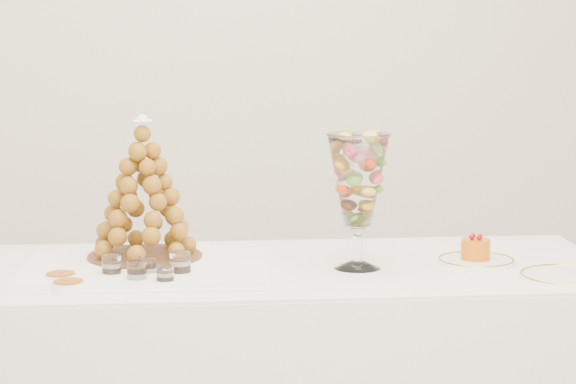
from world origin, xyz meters
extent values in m
cube|color=silver|center=(0.00, 2.00, 1.40)|extent=(4.50, 0.04, 2.80)
cube|color=white|center=(-0.03, 0.39, 0.72)|extent=(1.95, 0.89, 0.01)
cube|color=white|center=(-0.39, 0.40, 0.74)|extent=(0.71, 0.56, 0.02)
cylinder|color=white|center=(0.20, 0.34, 0.74)|extent=(0.13, 0.13, 0.02)
cylinder|color=white|center=(0.20, 0.34, 0.80)|extent=(0.03, 0.03, 0.09)
sphere|color=white|center=(0.20, 0.34, 0.84)|extent=(0.04, 0.04, 0.04)
cylinder|color=white|center=(0.56, 0.35, 0.73)|extent=(0.22, 0.22, 0.01)
cylinder|color=white|center=(0.74, 0.12, 0.73)|extent=(0.26, 0.26, 0.01)
cylinder|color=white|center=(-0.48, 0.29, 0.76)|extent=(0.06, 0.06, 0.07)
cylinder|color=white|center=(-0.39, 0.28, 0.76)|extent=(0.05, 0.05, 0.06)
cylinder|color=white|center=(-0.30, 0.27, 0.77)|extent=(0.06, 0.06, 0.08)
cylinder|color=white|center=(-0.42, 0.21, 0.76)|extent=(0.05, 0.05, 0.07)
cylinder|color=white|center=(-0.35, 0.18, 0.76)|extent=(0.05, 0.05, 0.06)
cylinder|color=white|center=(-0.62, 0.27, 0.74)|extent=(0.08, 0.08, 0.03)
cylinder|color=white|center=(-0.59, 0.18, 0.74)|extent=(0.09, 0.09, 0.03)
cylinder|color=brown|center=(-0.39, 0.48, 0.75)|extent=(0.33, 0.33, 0.01)
cone|color=#8B5715|center=(-0.39, 0.48, 0.95)|extent=(0.28, 0.28, 0.39)
sphere|color=white|center=(-0.39, 0.48, 1.14)|extent=(0.04, 0.04, 0.04)
cylinder|color=#D35809|center=(0.55, 0.35, 0.77)|extent=(0.08, 0.08, 0.06)
sphere|color=maroon|center=(0.57, 0.36, 0.81)|extent=(0.01, 0.01, 0.01)
sphere|color=maroon|center=(0.55, 0.37, 0.81)|extent=(0.01, 0.01, 0.01)
sphere|color=maroon|center=(0.54, 0.35, 0.81)|extent=(0.01, 0.01, 0.01)
sphere|color=maroon|center=(0.56, 0.34, 0.81)|extent=(0.01, 0.01, 0.01)
camera|label=1|loc=(-0.48, -2.68, 1.43)|focal=70.00mm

